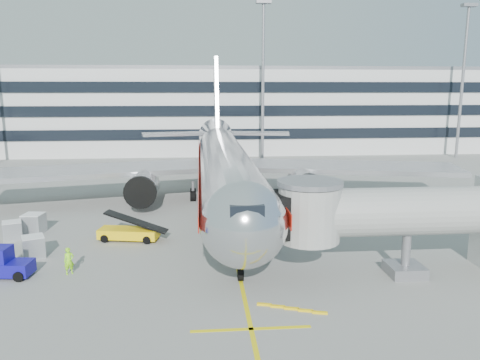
{
  "coord_description": "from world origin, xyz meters",
  "views": [
    {
      "loc": [
        -2.36,
        -35.11,
        11.63
      ],
      "look_at": [
        1.0,
        4.04,
        4.0
      ],
      "focal_mm": 35.0,
      "sensor_mm": 36.0,
      "label": 1
    }
  ],
  "objects": [
    {
      "name": "cargo_container_left",
      "position": [
        -17.2,
        1.6,
        0.73
      ],
      "size": [
        1.77,
        1.77,
        1.46
      ],
      "color": "#AFB2B7",
      "rests_on": "ground"
    },
    {
      "name": "light_mast_centre",
      "position": [
        8.0,
        42.0,
        14.88
      ],
      "size": [
        2.4,
        1.2,
        25.45
      ],
      "color": "gray",
      "rests_on": "ground"
    },
    {
      "name": "baggage_tug",
      "position": [
        -14.55,
        -6.18,
        0.86
      ],
      "size": [
        2.76,
        1.92,
        1.96
      ],
      "color": "#110C8C",
      "rests_on": "ground"
    },
    {
      "name": "cargo_container_front",
      "position": [
        -14.17,
        -2.63,
        0.76
      ],
      "size": [
        1.89,
        1.89,
        1.52
      ],
      "color": "#AFB2B7",
      "rests_on": "ground"
    },
    {
      "name": "ramp_worker",
      "position": [
        -10.82,
        -6.03,
        0.88
      ],
      "size": [
        0.77,
        0.69,
        1.76
      ],
      "primitive_type": "imported",
      "rotation": [
        0.0,
        0.0,
        0.53
      ],
      "color": "#95FF1A",
      "rests_on": "ground"
    },
    {
      "name": "lead_in_line",
      "position": [
        0.0,
        10.0,
        0.01
      ],
      "size": [
        0.25,
        70.0,
        0.01
      ],
      "primitive_type": "cube",
      "color": "yellow",
      "rests_on": "ground"
    },
    {
      "name": "light_mast_east",
      "position": [
        42.0,
        42.0,
        14.88
      ],
      "size": [
        2.4,
        1.2,
        25.45
      ],
      "color": "gray",
      "rests_on": "ground"
    },
    {
      "name": "cargo_container_right",
      "position": [
        -16.09,
        3.18,
        0.81
      ],
      "size": [
        1.7,
        1.7,
        1.62
      ],
      "color": "#AFB2B7",
      "rests_on": "ground"
    },
    {
      "name": "stop_bar",
      "position": [
        0.0,
        -14.0,
        0.01
      ],
      "size": [
        6.0,
        0.25,
        0.01
      ],
      "primitive_type": "cube",
      "color": "yellow",
      "rests_on": "ground"
    },
    {
      "name": "ground",
      "position": [
        0.0,
        0.0,
        0.0
      ],
      "size": [
        180.0,
        180.0,
        0.0
      ],
      "primitive_type": "plane",
      "color": "gray",
      "rests_on": "ground"
    },
    {
      "name": "jet_bridge",
      "position": [
        12.18,
        -8.0,
        3.87
      ],
      "size": [
        17.8,
        4.5,
        7.0
      ],
      "color": "silver",
      "rests_on": "ground"
    },
    {
      "name": "terminal",
      "position": [
        0.0,
        57.95,
        7.8
      ],
      "size": [
        150.0,
        24.25,
        15.6
      ],
      "color": "silver",
      "rests_on": "ground"
    },
    {
      "name": "belt_loader",
      "position": [
        -8.03,
        0.61,
        0.66
      ],
      "size": [
        4.97,
        2.52,
        2.32
      ],
      "color": "yellow",
      "rests_on": "ground"
    },
    {
      "name": "main_jet",
      "position": [
        0.0,
        11.72,
        4.23
      ],
      "size": [
        50.95,
        48.7,
        16.06
      ],
      "color": "silver",
      "rests_on": "ground"
    }
  ]
}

